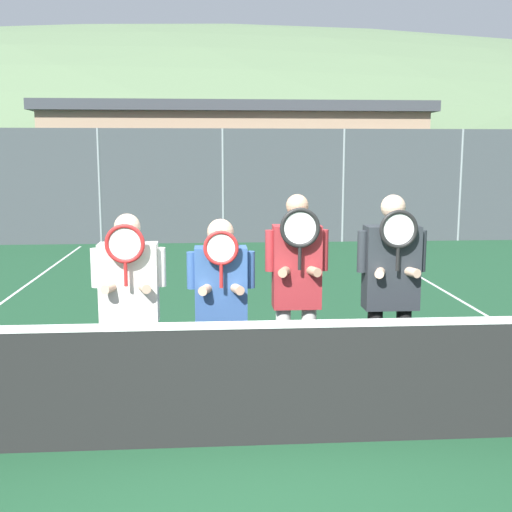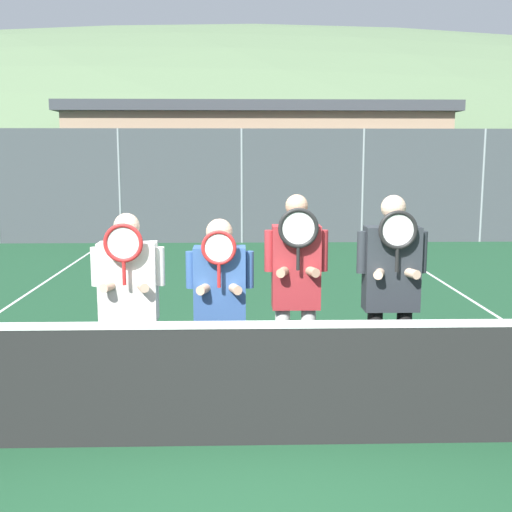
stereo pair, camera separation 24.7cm
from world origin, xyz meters
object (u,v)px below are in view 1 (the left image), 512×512
Objects in this scene: player_center_right at (297,286)px; car_far_left at (31,201)px; player_center_left at (221,299)px; car_left_of_center at (193,199)px; player_leftmost at (129,297)px; car_center at (350,197)px; player_rightmost at (391,284)px.

player_center_right reaches higher than car_far_left.
player_center_left is at bearing -174.31° from player_center_right.
player_center_left is 0.41× the size of car_far_left.
player_leftmost is at bearing -90.81° from car_left_of_center.
player_leftmost reaches higher than player_center_left.
player_center_right is at bearing -104.24° from car_center.
player_center_right is 0.47× the size of car_center.
player_leftmost is 14.72m from car_far_left.
player_rightmost is 15.54m from car_far_left.
player_center_left is 13.48m from car_left_of_center.
player_center_right is 0.46× the size of car_far_left.
player_rightmost is at bearing 0.42° from player_leftmost.
car_far_left is at bearing 113.36° from player_center_right.
player_leftmost is at bearing -175.44° from player_center_right.
car_far_left is 9.50m from car_center.
player_leftmost is at bearing -71.87° from car_far_left.
player_center_right is 1.00× the size of player_rightmost.
player_rightmost reaches higher than player_center_left.
player_center_left is at bearing -69.03° from car_far_left.
player_rightmost is (1.45, -0.03, 0.11)m from player_center_left.
player_center_right is at bearing 4.56° from player_leftmost.
player_leftmost reaches higher than car_far_left.
player_center_right is 0.80m from player_rightmost.
player_center_right is 14.25m from car_center.
car_center is at bearing 73.32° from player_center_left.
player_center_left is 0.90× the size of player_center_right.
car_left_of_center is at bearing 98.51° from player_rightmost.
player_leftmost is 0.41× the size of car_left_of_center.
player_rightmost is 0.44× the size of car_left_of_center.
player_center_right is 0.44× the size of car_left_of_center.
car_center is (3.51, 13.81, -0.17)m from player_center_right.
player_center_left is at bearing 3.59° from player_leftmost.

